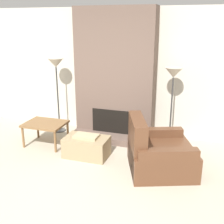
# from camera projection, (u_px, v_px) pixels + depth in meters

# --- Properties ---
(ground_plane) EXTENTS (24.00, 24.00, 0.00)m
(ground_plane) POSITION_uv_depth(u_px,v_px,m) (57.00, 205.00, 3.70)
(ground_plane) COLOR #B2A893
(wall_back) EXTENTS (7.02, 0.06, 2.60)m
(wall_back) POSITION_uv_depth(u_px,v_px,m) (119.00, 72.00, 5.87)
(wall_back) COLOR beige
(wall_back) RESTS_ON ground_plane
(fireplace) EXTENTS (1.60, 0.79, 2.60)m
(fireplace) POSITION_uv_depth(u_px,v_px,m) (115.00, 77.00, 5.65)
(fireplace) COLOR brown
(fireplace) RESTS_ON ground_plane
(ottoman) EXTENTS (0.78, 0.47, 0.41)m
(ottoman) POSITION_uv_depth(u_px,v_px,m) (87.00, 146.00, 5.01)
(ottoman) COLOR #998460
(ottoman) RESTS_ON ground_plane
(armchair) EXTENTS (1.28, 1.28, 0.89)m
(armchair) POSITION_uv_depth(u_px,v_px,m) (156.00, 154.00, 4.52)
(armchair) COLOR brown
(armchair) RESTS_ON ground_plane
(side_table) EXTENTS (0.77, 0.59, 0.45)m
(side_table) POSITION_uv_depth(u_px,v_px,m) (45.00, 125.00, 5.43)
(side_table) COLOR brown
(side_table) RESTS_ON ground_plane
(floor_lamp_left) EXTENTS (0.33, 0.33, 1.60)m
(floor_lamp_left) POSITION_uv_depth(u_px,v_px,m) (56.00, 69.00, 5.83)
(floor_lamp_left) COLOR #333333
(floor_lamp_left) RESTS_ON ground_plane
(floor_lamp_right) EXTENTS (0.33, 0.33, 1.52)m
(floor_lamp_right) POSITION_uv_depth(u_px,v_px,m) (173.00, 79.00, 5.14)
(floor_lamp_right) COLOR #333333
(floor_lamp_right) RESTS_ON ground_plane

